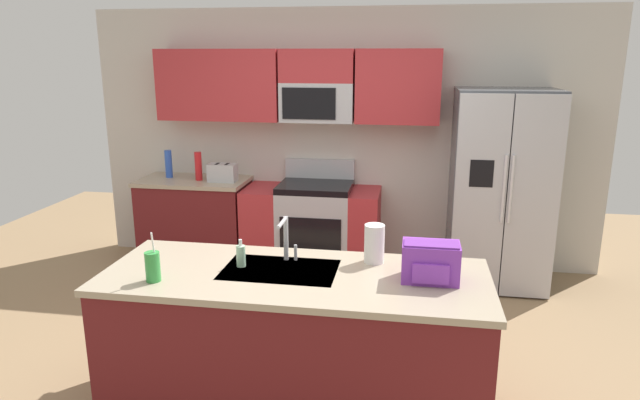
% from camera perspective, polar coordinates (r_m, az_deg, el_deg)
% --- Properties ---
extents(ground_plane, '(9.00, 9.00, 0.00)m').
position_cam_1_polar(ground_plane, '(4.21, -1.65, -16.07)').
color(ground_plane, '#997A56').
rests_on(ground_plane, ground).
extents(kitchen_wall_unit, '(5.20, 0.43, 2.60)m').
position_cam_1_polar(kitchen_wall_unit, '(5.74, 0.88, 7.85)').
color(kitchen_wall_unit, beige).
rests_on(kitchen_wall_unit, ground).
extents(back_counter, '(1.11, 0.63, 0.90)m').
position_cam_1_polar(back_counter, '(6.03, -12.53, -2.07)').
color(back_counter, maroon).
rests_on(back_counter, ground).
extents(range_oven, '(1.36, 0.61, 1.10)m').
position_cam_1_polar(range_oven, '(5.70, -0.83, -2.79)').
color(range_oven, '#B7BABF').
rests_on(range_oven, ground).
extents(refrigerator, '(0.90, 0.76, 1.85)m').
position_cam_1_polar(refrigerator, '(5.48, 17.88, 1.01)').
color(refrigerator, '#4C4F54').
rests_on(refrigerator, ground).
extents(island_counter, '(2.27, 0.88, 0.90)m').
position_cam_1_polar(island_counter, '(3.50, -2.52, -14.28)').
color(island_counter, maroon).
rests_on(island_counter, ground).
extents(toaster, '(0.28, 0.16, 0.18)m').
position_cam_1_polar(toaster, '(5.74, -9.90, 2.77)').
color(toaster, '#B7BABF').
rests_on(toaster, back_counter).
extents(pepper_mill, '(0.05, 0.05, 0.23)m').
position_cam_1_polar(pepper_mill, '(5.88, -12.29, 3.16)').
color(pepper_mill, brown).
rests_on(pepper_mill, back_counter).
extents(bottle_blue, '(0.07, 0.07, 0.29)m').
position_cam_1_polar(bottle_blue, '(6.05, -15.16, 3.57)').
color(bottle_blue, blue).
rests_on(bottle_blue, back_counter).
extents(bottle_red, '(0.07, 0.07, 0.29)m').
position_cam_1_polar(bottle_red, '(5.84, -12.28, 3.38)').
color(bottle_red, red).
rests_on(bottle_red, back_counter).
extents(sink_faucet, '(0.08, 0.21, 0.28)m').
position_cam_1_polar(sink_faucet, '(3.45, -3.50, -3.63)').
color(sink_faucet, '#B7BABF').
rests_on(sink_faucet, island_counter).
extents(drink_cup_green, '(0.08, 0.08, 0.29)m').
position_cam_1_polar(drink_cup_green, '(3.31, -16.67, -6.50)').
color(drink_cup_green, green).
rests_on(drink_cup_green, island_counter).
extents(soap_dispenser, '(0.06, 0.06, 0.17)m').
position_cam_1_polar(soap_dispenser, '(3.43, -8.06, -5.62)').
color(soap_dispenser, '#A5D8B2').
rests_on(soap_dispenser, island_counter).
extents(paper_towel_roll, '(0.12, 0.12, 0.24)m').
position_cam_1_polar(paper_towel_roll, '(3.46, 5.55, -4.44)').
color(paper_towel_roll, white).
rests_on(paper_towel_roll, island_counter).
extents(backpack, '(0.32, 0.22, 0.23)m').
position_cam_1_polar(backpack, '(3.23, 11.19, -6.12)').
color(backpack, purple).
rests_on(backpack, island_counter).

